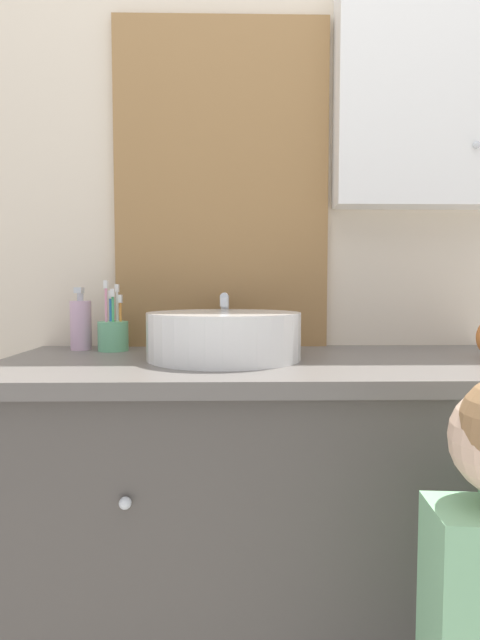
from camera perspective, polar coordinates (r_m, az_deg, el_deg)
name	(u,v)px	position (r m, az deg, el deg)	size (l,w,h in m)	color
wall_back	(269,201)	(1.55, 3.34, 13.46)	(3.20, 0.18, 2.50)	beige
vanity_counter	(269,523)	(1.35, 3.36, -22.18)	(1.32, 0.59, 0.83)	#4C4742
sink_basin	(224,335)	(1.23, -1.82, -1.68)	(0.38, 0.42, 0.16)	white
toothbrush_holder	(113,334)	(1.43, -14.30, -1.53)	(0.08, 0.08, 0.20)	#66B27F
soap_dispenser	(81,324)	(1.47, -17.73, -0.46)	(0.06, 0.06, 0.18)	#CCA3BC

